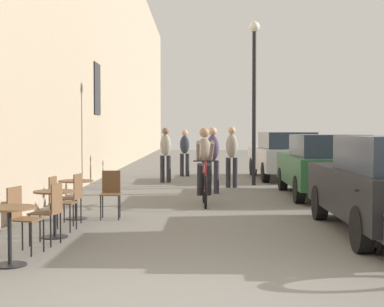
# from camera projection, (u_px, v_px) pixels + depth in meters

# --- Properties ---
(building_facade_left) EXTENTS (0.54, 68.00, 10.20)m
(building_facade_left) POSITION_uv_depth(u_px,v_px,m) (89.00, 26.00, 19.10)
(building_facade_left) COLOR tan
(building_facade_left) RESTS_ON ground_plane
(cafe_table_near) EXTENTS (0.64, 0.64, 0.72)m
(cafe_table_near) POSITION_uv_depth(u_px,v_px,m) (10.00, 223.00, 6.99)
(cafe_table_near) COLOR black
(cafe_table_near) RESTS_ON ground_plane
(cafe_chair_near_toward_wall) EXTENTS (0.46, 0.46, 0.89)m
(cafe_chair_near_toward_wall) POSITION_uv_depth(u_px,v_px,m) (21.00, 215.00, 7.70)
(cafe_chair_near_toward_wall) COLOR black
(cafe_chair_near_toward_wall) RESTS_ON ground_plane
(cafe_table_mid) EXTENTS (0.64, 0.64, 0.72)m
(cafe_table_mid) POSITION_uv_depth(u_px,v_px,m) (55.00, 204.00, 8.84)
(cafe_table_mid) COLOR black
(cafe_table_mid) RESTS_ON ground_plane
(cafe_chair_mid_toward_street) EXTENTS (0.42, 0.42, 0.89)m
(cafe_chair_mid_toward_street) POSITION_uv_depth(u_px,v_px,m) (59.00, 199.00, 9.45)
(cafe_chair_mid_toward_street) COLOR black
(cafe_chair_mid_toward_street) RESTS_ON ground_plane
(cafe_chair_mid_toward_wall) EXTENTS (0.45, 0.45, 0.89)m
(cafe_chair_mid_toward_wall) POSITION_uv_depth(u_px,v_px,m) (50.00, 209.00, 8.27)
(cafe_chair_mid_toward_wall) COLOR black
(cafe_chair_mid_toward_wall) RESTS_ON ground_plane
(cafe_table_far) EXTENTS (0.64, 0.64, 0.72)m
(cafe_table_far) POSITION_uv_depth(u_px,v_px,m) (76.00, 191.00, 10.70)
(cafe_table_far) COLOR black
(cafe_table_far) RESTS_ON ground_plane
(cafe_chair_far_toward_street) EXTENTS (0.45, 0.45, 0.89)m
(cafe_chair_far_toward_street) POSITION_uv_depth(u_px,v_px,m) (73.00, 195.00, 10.06)
(cafe_chair_far_toward_street) COLOR black
(cafe_chair_far_toward_street) RESTS_ON ground_plane
(cafe_chair_far_toward_wall) EXTENTS (0.40, 0.40, 0.89)m
(cafe_chair_far_toward_wall) POSITION_uv_depth(u_px,v_px,m) (111.00, 191.00, 10.78)
(cafe_chair_far_toward_wall) COLOR black
(cafe_chair_far_toward_wall) RESTS_ON ground_plane
(cyclist_on_bicycle) EXTENTS (0.52, 1.76, 1.74)m
(cyclist_on_bicycle) POSITION_uv_depth(u_px,v_px,m) (204.00, 168.00, 12.81)
(cyclist_on_bicycle) COLOR black
(cyclist_on_bicycle) RESTS_ON ground_plane
(pedestrian_near) EXTENTS (0.38, 0.30, 1.73)m
(pedestrian_near) POSITION_uv_depth(u_px,v_px,m) (213.00, 156.00, 15.08)
(pedestrian_near) COLOR #26262D
(pedestrian_near) RESTS_ON ground_plane
(pedestrian_mid) EXTENTS (0.34, 0.25, 1.76)m
(pedestrian_mid) POSITION_uv_depth(u_px,v_px,m) (232.00, 153.00, 16.58)
(pedestrian_mid) COLOR #26262D
(pedestrian_mid) RESTS_ON ground_plane
(pedestrian_far) EXTENTS (0.35, 0.25, 1.74)m
(pedestrian_far) POSITION_uv_depth(u_px,v_px,m) (166.00, 152.00, 18.26)
(pedestrian_far) COLOR #26262D
(pedestrian_far) RESTS_ON ground_plane
(pedestrian_furthest) EXTENTS (0.35, 0.26, 1.68)m
(pedestrian_furthest) POSITION_uv_depth(u_px,v_px,m) (185.00, 150.00, 20.72)
(pedestrian_furthest) COLOR #26262D
(pedestrian_furthest) RESTS_ON ground_plane
(street_lamp) EXTENTS (0.32, 0.32, 4.90)m
(street_lamp) POSITION_uv_depth(u_px,v_px,m) (254.00, 82.00, 17.24)
(street_lamp) COLOR black
(street_lamp) RESTS_ON ground_plane
(parked_car_second) EXTENTS (1.91, 4.39, 1.55)m
(parked_car_second) POSITION_uv_depth(u_px,v_px,m) (324.00, 165.00, 14.27)
(parked_car_second) COLOR #23512D
(parked_car_second) RESTS_ON ground_plane
(parked_car_third) EXTENTS (2.01, 4.53, 1.59)m
(parked_car_third) POSITION_uv_depth(u_px,v_px,m) (284.00, 155.00, 19.62)
(parked_car_third) COLOR #B7B7BC
(parked_car_third) RESTS_ON ground_plane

